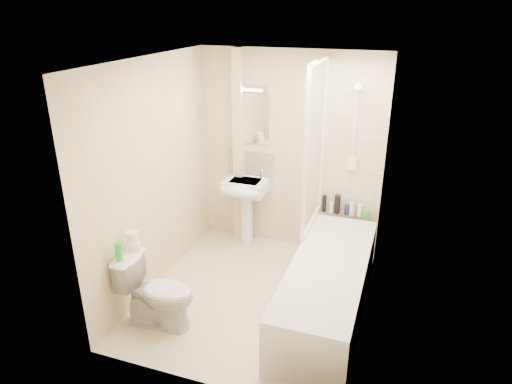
% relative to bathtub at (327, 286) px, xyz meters
% --- Properties ---
extents(floor, '(2.50, 2.50, 0.00)m').
position_rel_bathtub_xyz_m(floor, '(-0.75, -0.01, -0.29)').
color(floor, beige).
rests_on(floor, ground).
extents(wall_back, '(2.20, 0.02, 2.40)m').
position_rel_bathtub_xyz_m(wall_back, '(-0.75, 1.24, 0.91)').
color(wall_back, beige).
rests_on(wall_back, ground).
extents(wall_left, '(0.02, 2.50, 2.40)m').
position_rel_bathtub_xyz_m(wall_left, '(-1.85, -0.01, 0.91)').
color(wall_left, beige).
rests_on(wall_left, ground).
extents(wall_right, '(0.02, 2.50, 2.40)m').
position_rel_bathtub_xyz_m(wall_right, '(0.35, -0.01, 0.91)').
color(wall_right, beige).
rests_on(wall_right, ground).
extents(ceiling, '(2.20, 2.50, 0.02)m').
position_rel_bathtub_xyz_m(ceiling, '(-0.75, -0.01, 2.11)').
color(ceiling, white).
rests_on(ceiling, wall_back).
extents(tile_back, '(0.70, 0.01, 1.75)m').
position_rel_bathtub_xyz_m(tile_back, '(0.00, 1.23, 1.14)').
color(tile_back, beige).
rests_on(tile_back, wall_back).
extents(tile_right, '(0.01, 2.10, 1.75)m').
position_rel_bathtub_xyz_m(tile_right, '(0.34, 0.00, 1.14)').
color(tile_right, beige).
rests_on(tile_right, wall_right).
extents(pipe_boxing, '(0.12, 0.12, 2.40)m').
position_rel_bathtub_xyz_m(pipe_boxing, '(-1.37, 1.18, 0.91)').
color(pipe_boxing, beige).
rests_on(pipe_boxing, ground).
extents(splashback, '(0.60, 0.02, 0.30)m').
position_rel_bathtub_xyz_m(splashback, '(-1.24, 1.23, 0.74)').
color(splashback, beige).
rests_on(splashback, wall_back).
extents(mirror, '(0.46, 0.01, 0.60)m').
position_rel_bathtub_xyz_m(mirror, '(-1.24, 1.23, 1.29)').
color(mirror, white).
rests_on(mirror, wall_back).
extents(strip_light, '(0.42, 0.07, 0.07)m').
position_rel_bathtub_xyz_m(strip_light, '(-1.24, 1.21, 1.66)').
color(strip_light, silver).
rests_on(strip_light, wall_back).
extents(bathtub, '(0.70, 2.10, 0.55)m').
position_rel_bathtub_xyz_m(bathtub, '(0.00, 0.00, 0.00)').
color(bathtub, white).
rests_on(bathtub, ground).
extents(shower_screen, '(0.04, 0.92, 1.80)m').
position_rel_bathtub_xyz_m(shower_screen, '(-0.35, 0.79, 1.16)').
color(shower_screen, white).
rests_on(shower_screen, bathtub).
extents(shower_fixture, '(0.10, 0.16, 0.99)m').
position_rel_bathtub_xyz_m(shower_fixture, '(-0.00, 1.18, 1.26)').
color(shower_fixture, white).
rests_on(shower_fixture, wall_back).
extents(pedestal_sink, '(0.51, 0.47, 0.99)m').
position_rel_bathtub_xyz_m(pedestal_sink, '(-1.24, 1.00, 0.40)').
color(pedestal_sink, white).
rests_on(pedestal_sink, ground).
extents(bottle_black_a, '(0.05, 0.05, 0.20)m').
position_rel_bathtub_xyz_m(bottle_black_a, '(-0.28, 1.15, 0.36)').
color(bottle_black_a, black).
rests_on(bottle_black_a, bathtub).
extents(bottle_white_a, '(0.05, 0.05, 0.13)m').
position_rel_bathtub_xyz_m(bottle_white_a, '(-0.19, 1.15, 0.33)').
color(bottle_white_a, white).
rests_on(bottle_white_a, bathtub).
extents(bottle_black_b, '(0.07, 0.07, 0.23)m').
position_rel_bathtub_xyz_m(bottle_black_b, '(-0.13, 1.15, 0.38)').
color(bottle_black_b, black).
rests_on(bottle_black_b, bathtub).
extents(bottle_blue, '(0.05, 0.05, 0.13)m').
position_rel_bathtub_xyz_m(bottle_blue, '(-0.01, 1.15, 0.32)').
color(bottle_blue, navy).
rests_on(bottle_blue, bathtub).
extents(bottle_cream, '(0.06, 0.06, 0.16)m').
position_rel_bathtub_xyz_m(bottle_cream, '(0.05, 1.15, 0.34)').
color(bottle_cream, beige).
rests_on(bottle_cream, bathtub).
extents(bottle_white_b, '(0.05, 0.05, 0.15)m').
position_rel_bathtub_xyz_m(bottle_white_b, '(0.13, 1.15, 0.34)').
color(bottle_white_b, white).
rests_on(bottle_white_b, bathtub).
extents(bottle_green, '(0.07, 0.07, 0.08)m').
position_rel_bathtub_xyz_m(bottle_green, '(0.21, 1.15, 0.30)').
color(bottle_green, green).
rests_on(bottle_green, bathtub).
extents(toilet, '(0.48, 0.75, 0.71)m').
position_rel_bathtub_xyz_m(toilet, '(-1.47, -0.71, 0.07)').
color(toilet, white).
rests_on(toilet, ground).
extents(toilet_roll_lower, '(0.11, 0.11, 0.09)m').
position_rel_bathtub_xyz_m(toilet_roll_lower, '(-1.72, -0.64, 0.47)').
color(toilet_roll_lower, white).
rests_on(toilet_roll_lower, toilet).
extents(toilet_roll_upper, '(0.11, 0.11, 0.10)m').
position_rel_bathtub_xyz_m(toilet_roll_upper, '(-1.74, -0.63, 0.56)').
color(toilet_roll_upper, white).
rests_on(toilet_roll_upper, toilet_roll_lower).
extents(green_bottle, '(0.06, 0.06, 0.18)m').
position_rel_bathtub_xyz_m(green_bottle, '(-1.75, -0.84, 0.51)').
color(green_bottle, green).
rests_on(green_bottle, toilet).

